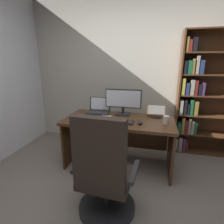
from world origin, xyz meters
TOP-DOWN VIEW (x-y plane):
  - ground_plane at (0.00, 0.00)m, footprint 6.02×6.02m
  - wall_back at (0.00, 1.96)m, footprint 4.62×0.12m
  - desk at (-0.18, 1.09)m, footprint 1.55×0.74m
  - bookshelf at (1.02, 1.75)m, footprint 0.95×0.27m
  - office_chair at (-0.13, 0.06)m, footprint 0.63×0.60m
  - monitor at (-0.17, 1.26)m, footprint 0.55×0.16m
  - laptop at (-0.57, 1.26)m, footprint 0.35×0.28m
  - keyboard at (-0.17, 0.88)m, footprint 0.42×0.15m
  - computer_mouse at (0.13, 0.88)m, footprint 0.06×0.10m
  - reading_stand_with_book at (0.33, 1.31)m, footprint 0.27×0.25m
  - open_binder at (-0.58, 0.83)m, footprint 0.52×0.41m
  - notepad at (-0.38, 1.02)m, footprint 0.17×0.22m
  - pen at (-0.36, 1.02)m, footprint 0.14×0.05m
  - coffee_mug at (0.46, 0.98)m, footprint 0.08×0.08m

SIDE VIEW (x-z plane):
  - ground_plane at x=0.00m, z-range 0.00..0.00m
  - office_chair at x=-0.13m, z-range -0.08..1.01m
  - desk at x=-0.18m, z-range 0.16..0.89m
  - notepad at x=-0.38m, z-range 0.73..0.74m
  - open_binder at x=-0.58m, z-range 0.73..0.75m
  - keyboard at x=-0.17m, z-range 0.73..0.75m
  - pen at x=-0.36m, z-range 0.74..0.75m
  - computer_mouse at x=0.13m, z-range 0.73..0.77m
  - laptop at x=-0.57m, z-range 0.66..0.90m
  - coffee_mug at x=0.46m, z-range 0.73..0.84m
  - reading_stand_with_book at x=0.33m, z-range 0.73..0.86m
  - monitor at x=-0.17m, z-range 0.74..1.13m
  - bookshelf at x=1.02m, z-range -0.03..1.96m
  - wall_back at x=0.00m, z-range 0.00..2.66m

